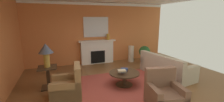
{
  "coord_description": "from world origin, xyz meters",
  "views": [
    {
      "loc": [
        -1.93,
        -4.13,
        2.19
      ],
      "look_at": [
        -0.0,
        1.12,
        1.0
      ],
      "focal_mm": 24.51,
      "sensor_mm": 36.0,
      "label": 1
    }
  ],
  "objects": [
    {
      "name": "book_art_folio",
      "position": [
        0.15,
        0.32,
        0.53
      ],
      "size": [
        0.27,
        0.22,
        0.05
      ],
      "primitive_type": "cube",
      "rotation": [
        0.0,
        0.0,
        -0.36
      ],
      "color": "navy",
      "rests_on": "coffee_table"
    },
    {
      "name": "coffee_table",
      "position": [
        0.1,
        0.22,
        0.34
      ],
      "size": [
        1.0,
        1.0,
        0.45
      ],
      "color": "#3D2D1E",
      "rests_on": "ground_plane"
    },
    {
      "name": "table_lamp",
      "position": [
        -2.26,
        0.87,
        1.22
      ],
      "size": [
        0.44,
        0.44,
        0.75
      ],
      "color": "#B28E38",
      "rests_on": "side_table"
    },
    {
      "name": "vase_tall_corner",
      "position": [
        1.64,
        2.74,
        0.41
      ],
      "size": [
        0.29,
        0.29,
        0.82
      ],
      "primitive_type": "cylinder",
      "color": "beige",
      "rests_on": "ground_plane"
    },
    {
      "name": "potted_plant",
      "position": [
        2.24,
        2.42,
        0.49
      ],
      "size": [
        0.56,
        0.56,
        0.83
      ],
      "color": "#BCB29E",
      "rests_on": "ground_plane"
    },
    {
      "name": "side_table",
      "position": [
        -2.26,
        0.87,
        0.4
      ],
      "size": [
        0.56,
        0.56,
        0.7
      ],
      "color": "#3D2D1E",
      "rests_on": "ground_plane"
    },
    {
      "name": "armchair_near_window",
      "position": [
        -1.72,
        -0.02,
        0.31
      ],
      "size": [
        0.88,
        0.88,
        0.95
      ],
      "color": "#9E7A4C",
      "rests_on": "ground_plane"
    },
    {
      "name": "vase_mantel_right",
      "position": [
        0.48,
        2.99,
        1.31
      ],
      "size": [
        0.15,
        0.15,
        0.29
      ],
      "primitive_type": "cylinder",
      "color": "#B7892D",
      "rests_on": "fireplace"
    },
    {
      "name": "crown_moulding",
      "position": [
        0.0,
        3.17,
        2.87
      ],
      "size": [
        7.27,
        0.08,
        0.12
      ],
      "primitive_type": "cube",
      "color": "white"
    },
    {
      "name": "sofa",
      "position": [
        1.98,
        0.47,
        0.3
      ],
      "size": [
        1.19,
        2.21,
        0.85
      ],
      "color": "#BCB299",
      "rests_on": "ground_plane"
    },
    {
      "name": "wall_fireplace",
      "position": [
        0.0,
        3.25,
        1.47
      ],
      "size": [
        7.27,
        0.12,
        2.95
      ],
      "primitive_type": "cube",
      "color": "#CC723D",
      "rests_on": "ground_plane"
    },
    {
      "name": "ground_plane",
      "position": [
        0.0,
        0.0,
        0.0
      ],
      "size": [
        8.67,
        8.67,
        0.0
      ],
      "primitive_type": "plane",
      "color": "brown"
    },
    {
      "name": "mantel_mirror",
      "position": [
        -0.07,
        3.16,
        1.79
      ],
      "size": [
        1.22,
        0.04,
        0.95
      ],
      "primitive_type": "cube",
      "color": "silver"
    },
    {
      "name": "book_small_novel",
      "position": [
        -0.06,
        0.07,
        0.58
      ],
      "size": [
        0.28,
        0.23,
        0.05
      ],
      "primitive_type": "cube",
      "rotation": [
        0.0,
        0.0,
        -0.18
      ],
      "color": "tan",
      "rests_on": "coffee_table"
    },
    {
      "name": "area_rug",
      "position": [
        0.1,
        0.22,
        0.01
      ],
      "size": [
        3.18,
        2.54,
        0.01
      ],
      "primitive_type": "cube",
      "color": "#993D33",
      "rests_on": "ground_plane"
    },
    {
      "name": "fireplace",
      "position": [
        -0.07,
        3.04,
        0.55
      ],
      "size": [
        1.8,
        0.35,
        1.16
      ],
      "color": "white",
      "rests_on": "ground_plane"
    },
    {
      "name": "book_red_cover",
      "position": [
        0.08,
        0.28,
        0.48
      ],
      "size": [
        0.28,
        0.24,
        0.05
      ],
      "primitive_type": "cube",
      "rotation": [
        0.0,
        0.0,
        0.32
      ],
      "color": "navy",
      "rests_on": "coffee_table"
    },
    {
      "name": "armchair_facing_fireplace",
      "position": [
        0.5,
        -1.3,
        0.31
      ],
      "size": [
        0.94,
        0.94,
        0.95
      ],
      "color": "brown",
      "rests_on": "ground_plane"
    }
  ]
}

